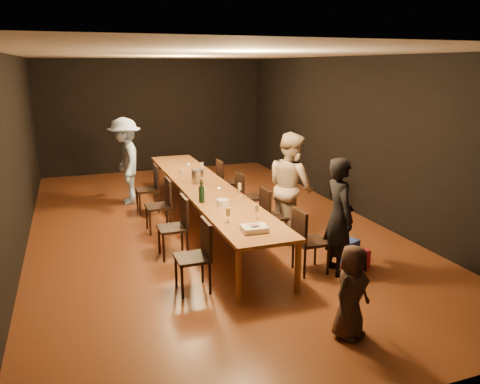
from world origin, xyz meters
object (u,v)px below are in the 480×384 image
object	(u,v)px
chair_right_2	(249,197)
champagne_bottle	(202,191)
child	(351,292)
chair_right_0	(311,240)
chair_right_3	(229,182)
chair_left_3	(147,189)
woman_birthday	(339,216)
birthday_cake	(254,229)
ice_bucket	(197,176)
table	(205,188)
chair_left_0	(192,257)
man_blue	(126,161)
plate_stack	(223,203)
woman_tan	(291,187)
chair_right_1	(276,215)
chair_left_2	(158,206)
chair_left_1	(173,227)

from	to	relation	value
chair_right_2	champagne_bottle	bearing A→B (deg)	-49.88
chair_right_2	child	distance (m)	4.01
chair_right_0	chair_right_3	xyz separation A→B (m)	(0.00, 3.60, 0.00)
chair_left_3	woman_birthday	size ratio (longest dim) A/B	0.57
chair_left_3	woman_birthday	world-z (taller)	woman_birthday
birthday_cake	ice_bucket	bearing A→B (deg)	94.43
birthday_cake	champagne_bottle	world-z (taller)	champagne_bottle
table	chair_left_3	xyz separation A→B (m)	(-0.85, 1.20, -0.24)
chair_left_3	woman_birthday	xyz separation A→B (m)	(2.05, -3.73, 0.36)
chair_right_2	chair_left_0	bearing A→B (deg)	-35.31
man_blue	chair_right_3	bearing A→B (deg)	69.60
birthday_cake	plate_stack	size ratio (longest dim) A/B	1.82
woman_birthday	champagne_bottle	size ratio (longest dim) A/B	4.33
child	chair_right_3	bearing A→B (deg)	61.97
woman_tan	champagne_bottle	bearing A→B (deg)	76.80
chair_left_3	birthday_cake	size ratio (longest dim) A/B	2.74
chair_left_3	ice_bucket	bearing A→B (deg)	-139.06
chair_left_0	child	size ratio (longest dim) A/B	0.90
chair_right_1	chair_left_2	distance (m)	2.08
chair_right_0	ice_bucket	distance (m)	2.87
man_blue	birthday_cake	distance (m)	4.60
chair_right_1	plate_stack	distance (m)	1.00
table	child	world-z (taller)	child
chair_right_0	chair_right_2	xyz separation A→B (m)	(0.00, 2.40, 0.00)
chair_right_0	man_blue	size ratio (longest dim) A/B	0.52
chair_left_0	chair_right_3	bearing A→B (deg)	-25.28
chair_left_0	chair_left_1	distance (m)	1.20
chair_right_3	chair_right_1	bearing A→B (deg)	-0.00
table	chair_right_0	bearing A→B (deg)	-70.50
chair_right_2	plate_stack	xyz separation A→B (m)	(-0.93, -1.30, 0.34)
table	man_blue	world-z (taller)	man_blue
chair_right_1	table	bearing A→B (deg)	-144.69
chair_left_1	champagne_bottle	xyz separation A→B (m)	(0.52, 0.21, 0.47)
chair_right_2	woman_tan	world-z (taller)	woman_tan
chair_left_3	chair_right_1	bearing A→B (deg)	-144.69
table	chair_right_1	xyz separation A→B (m)	(0.85, -1.20, -0.24)
woman_tan	plate_stack	size ratio (longest dim) A/B	9.67
chair_left_1	man_blue	size ratio (longest dim) A/B	0.52
champagne_bottle	ice_bucket	xyz separation A→B (m)	(0.27, 1.28, -0.07)
chair_right_1	plate_stack	xyz separation A→B (m)	(-0.93, -0.10, 0.34)
man_blue	champagne_bottle	xyz separation A→B (m)	(0.82, -2.95, 0.04)
chair_left_0	woman_tan	distance (m)	2.42
chair_right_2	chair_left_3	world-z (taller)	same
birthday_cake	chair_left_2	bearing A→B (deg)	111.90
chair_left_1	man_blue	xyz separation A→B (m)	(-0.30, 3.15, 0.44)
chair_right_0	child	world-z (taller)	child
ice_bucket	champagne_bottle	bearing A→B (deg)	-101.93
chair_right_1	chair_right_2	bearing A→B (deg)	180.00
table	chair_right_2	distance (m)	0.88
chair_right_2	man_blue	distance (m)	2.83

